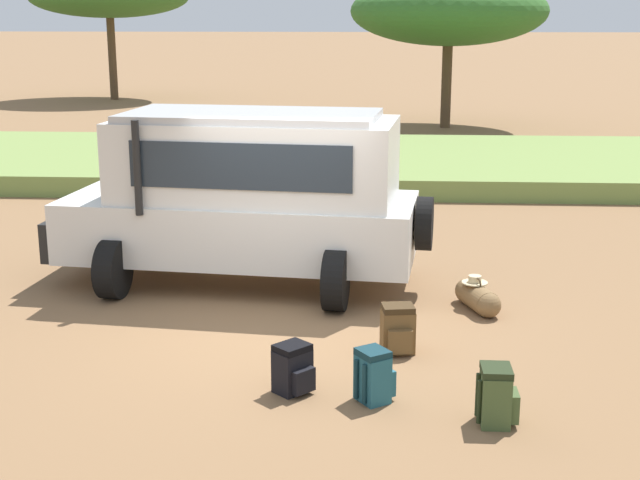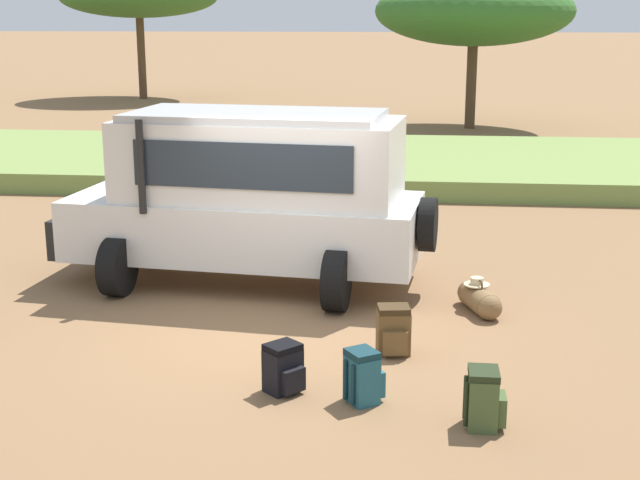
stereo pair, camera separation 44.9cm
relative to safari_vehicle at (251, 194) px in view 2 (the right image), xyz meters
name	(u,v)px [view 2 (the right image)]	position (x,y,z in m)	size (l,w,h in m)	color
ground_plane	(275,328)	(0.61, -1.89, -1.29)	(320.00, 320.00, 0.00)	olive
grass_bank	(344,162)	(0.61, 9.21, -1.07)	(120.00, 7.00, 0.44)	olive
safari_vehicle	(251,194)	(0.00, 0.00, 0.00)	(5.45, 3.08, 2.44)	silver
backpack_beside_front_wheel	(363,377)	(1.79, -3.89, -1.03)	(0.43, 0.42, 0.55)	#235B6B
backpack_cluster_center	(393,331)	(2.07, -2.56, -1.02)	(0.41, 0.42, 0.56)	brown
backpack_near_rear_wheel	(284,369)	(0.98, -3.72, -1.05)	(0.46, 0.46, 0.51)	black
backpack_outermost	(484,399)	(2.94, -4.32, -1.02)	(0.39, 0.36, 0.57)	#42562D
duffel_bag_low_black_case	(479,299)	(3.14, -1.00, -1.12)	(0.53, 0.92, 0.43)	brown
acacia_tree_left_mid	(474,11)	(4.14, 17.84, 2.47)	(6.39, 5.62, 4.89)	brown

